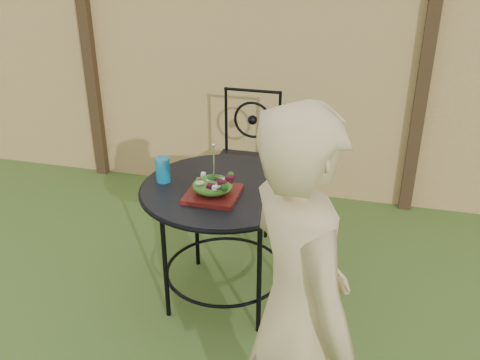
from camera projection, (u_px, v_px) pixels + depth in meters
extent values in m
cube|color=#D8B26B|center=(246.00, 82.00, 4.15)|extent=(8.00, 0.05, 1.80)
cube|color=black|center=(91.00, 67.00, 4.38)|extent=(0.09, 0.09, 1.90)
cube|color=black|center=(422.00, 89.00, 3.79)|extent=(0.09, 0.09, 1.90)
cylinder|color=black|center=(224.00, 188.00, 2.91)|extent=(0.90, 0.90, 0.02)
torus|color=black|center=(224.00, 189.00, 2.91)|extent=(0.92, 0.92, 0.02)
torus|color=black|center=(225.00, 269.00, 3.14)|extent=(0.70, 0.70, 0.02)
cylinder|color=black|center=(278.00, 228.00, 3.23)|extent=(0.03, 0.03, 0.71)
cylinder|color=black|center=(196.00, 217.00, 3.35)|extent=(0.03, 0.03, 0.71)
cylinder|color=black|center=(165.00, 263.00, 2.90)|extent=(0.03, 0.03, 0.71)
cylinder|color=black|center=(259.00, 278.00, 2.78)|extent=(0.03, 0.03, 0.71)
cube|color=black|center=(245.00, 165.00, 3.83)|extent=(0.46, 0.46, 0.03)
cylinder|color=black|center=(253.00, 91.00, 3.80)|extent=(0.42, 0.02, 0.02)
torus|color=black|center=(252.00, 120.00, 3.89)|extent=(0.28, 0.02, 0.28)
cylinder|color=black|center=(211.00, 203.00, 3.80)|extent=(0.02, 0.02, 0.44)
cylinder|color=black|center=(266.00, 210.00, 3.71)|extent=(0.02, 0.02, 0.44)
cylinder|color=black|center=(226.00, 179.00, 4.15)|extent=(0.02, 0.02, 0.44)
cylinder|color=black|center=(277.00, 185.00, 4.06)|extent=(0.02, 0.02, 0.44)
cylinder|color=black|center=(226.00, 120.00, 3.95)|extent=(0.02, 0.02, 0.50)
cylinder|color=black|center=(279.00, 125.00, 3.86)|extent=(0.02, 0.02, 0.50)
imported|color=tan|center=(298.00, 313.00, 1.88)|extent=(0.64, 0.68, 1.56)
cube|color=#4B0A12|center=(213.00, 194.00, 2.80)|extent=(0.27, 0.27, 0.02)
ellipsoid|color=#235614|center=(213.00, 185.00, 2.77)|extent=(0.21, 0.21, 0.08)
cylinder|color=silver|center=(214.00, 163.00, 2.71)|extent=(0.01, 0.01, 0.18)
cylinder|color=#0E7CA7|center=(163.00, 170.00, 2.93)|extent=(0.08, 0.08, 0.14)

